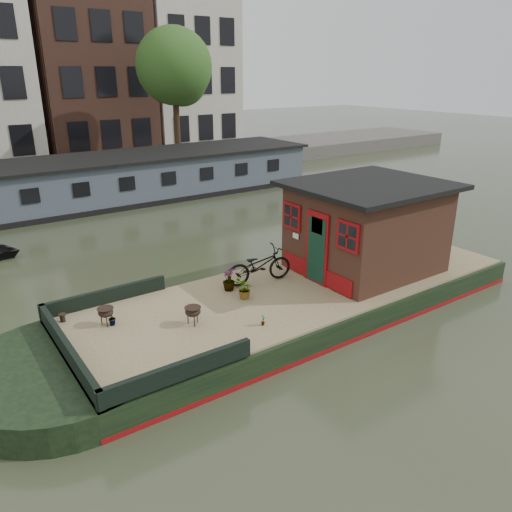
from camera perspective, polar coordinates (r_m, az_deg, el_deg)
ground at (r=13.17m, az=5.33°, el=-6.02°), size 120.00×120.00×0.00m
houseboat_hull at (r=12.31m, az=0.58°, el=-6.49°), size 14.01×4.02×0.60m
houseboat_deck at (r=12.90m, az=5.42°, el=-3.53°), size 11.80×3.80×0.05m
bow_bulwark at (r=10.58m, az=-16.33°, el=-8.81°), size 3.00×4.00×0.35m
cabin at (r=13.91m, az=12.51°, el=3.36°), size 4.00×3.50×2.42m
bicycle at (r=12.89m, az=0.37°, el=-1.07°), size 1.87×0.90×0.94m
potted_plant_b at (r=11.32m, az=-16.24°, el=-6.79°), size 0.25×0.24×0.35m
potted_plant_c at (r=12.04m, az=-1.34°, el=-3.82°), size 0.59×0.58×0.50m
potted_plant_d at (r=12.52m, az=-3.13°, el=-2.72°), size 0.33×0.33×0.56m
potted_plant_e at (r=10.88m, az=0.80°, el=-7.32°), size 0.15×0.16×0.26m
brazier_front at (r=10.98m, az=-7.20°, el=-6.78°), size 0.47×0.47×0.41m
brazier_rear at (r=11.35m, az=-16.76°, el=-6.62°), size 0.38×0.38×0.40m
bollard_port at (r=11.84m, az=-21.24°, el=-6.60°), size 0.16×0.16×0.19m
bollard_stbd at (r=10.03m, az=-1.55°, el=-10.17°), size 0.16×0.16×0.18m
far_houseboat at (r=24.68m, az=-16.16°, el=8.23°), size 20.40×4.40×2.11m
quay at (r=30.90m, az=-20.17°, el=9.13°), size 60.00×6.00×0.90m
townhouse_row at (r=37.33m, az=-24.57°, el=21.89°), size 27.25×8.00×16.50m
tree_right at (r=31.24m, az=-9.16°, el=20.27°), size 4.40×4.40×7.40m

